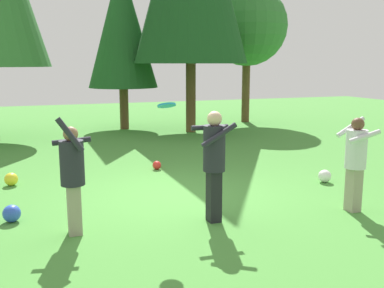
# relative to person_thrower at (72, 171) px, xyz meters

# --- Properties ---
(ground_plane) EXTENTS (40.00, 40.00, 0.00)m
(ground_plane) POSITION_rel_person_thrower_xyz_m (1.98, 1.18, -0.93)
(ground_plane) COLOR #478C38
(person_thrower) EXTENTS (0.55, 0.53, 1.73)m
(person_thrower) POSITION_rel_person_thrower_xyz_m (0.00, 0.00, 0.00)
(person_thrower) COLOR gray
(person_thrower) RESTS_ON ground_plane
(person_catcher) EXTENTS (0.60, 0.50, 1.73)m
(person_catcher) POSITION_rel_person_thrower_xyz_m (2.09, -0.20, 0.10)
(person_catcher) COLOR black
(person_catcher) RESTS_ON ground_plane
(person_bystander) EXTENTS (0.58, 0.54, 1.57)m
(person_bystander) POSITION_rel_person_thrower_xyz_m (4.46, -0.55, -0.00)
(person_bystander) COLOR gray
(person_bystander) RESTS_ON ground_plane
(frisbee) EXTENTS (0.28, 0.28, 0.11)m
(frisbee) POSITION_rel_person_thrower_xyz_m (1.35, -0.17, 0.90)
(frisbee) COLOR #2393D1
(ball_red) EXTENTS (0.20, 0.20, 0.20)m
(ball_red) POSITION_rel_person_thrower_xyz_m (2.18, 3.42, -0.83)
(ball_red) COLOR red
(ball_red) RESTS_ON ground_plane
(ball_white) EXTENTS (0.27, 0.27, 0.27)m
(ball_white) POSITION_rel_person_thrower_xyz_m (5.13, 1.12, -0.80)
(ball_white) COLOR white
(ball_white) RESTS_ON ground_plane
(ball_yellow) EXTENTS (0.26, 0.26, 0.26)m
(ball_yellow) POSITION_rel_person_thrower_xyz_m (-0.95, 3.09, -0.80)
(ball_yellow) COLOR yellow
(ball_yellow) RESTS_ON ground_plane
(ball_blue) EXTENTS (0.27, 0.27, 0.27)m
(ball_blue) POSITION_rel_person_thrower_xyz_m (-0.88, 0.84, -0.79)
(ball_blue) COLOR blue
(ball_blue) RESTS_ON ground_plane
(tree_far_right) EXTENTS (3.27, 3.27, 5.58)m
(tree_far_right) POSITION_rel_person_thrower_xyz_m (8.02, 10.44, 3.00)
(tree_far_right) COLOR brown
(tree_far_right) RESTS_ON ground_plane
(tree_center) EXTENTS (2.54, 2.54, 6.07)m
(tree_center) POSITION_rel_person_thrower_xyz_m (2.81, 10.15, 2.85)
(tree_center) COLOR brown
(tree_center) RESTS_ON ground_plane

